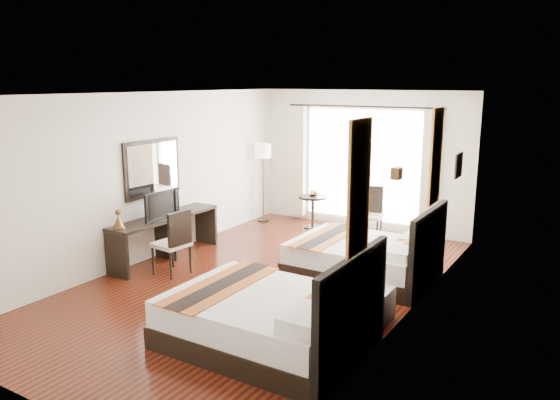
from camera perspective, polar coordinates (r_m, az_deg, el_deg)
The scene contains 29 objects.
floor at distance 8.34m, azimuth -1.99°, elevation -8.60°, with size 4.50×7.50×0.01m, color #370A0A.
ceiling at distance 7.79m, azimuth -2.14°, elevation 10.98°, with size 4.50×7.50×0.02m, color white.
wall_headboard at distance 6.98m, azimuth 13.48°, elevation -1.03°, with size 0.01×7.50×2.80m, color silver.
wall_desk at distance 9.35m, azimuth -13.61°, elevation 2.31°, with size 0.01×7.50×2.80m, color silver.
wall_window at distance 11.21m, azimuth 8.61°, elevation 4.14°, with size 4.50×0.01×2.80m, color silver.
wall_entry at distance 5.35m, azimuth -24.97°, elevation -5.99°, with size 4.50×0.01×2.80m, color silver.
window_glass at distance 11.21m, azimuth 8.56°, elevation 3.62°, with size 2.40×0.02×2.20m, color white.
sheer_curtain at distance 11.16m, azimuth 8.44°, elevation 3.58°, with size 2.30×0.02×2.10m, color white.
drape_left at distance 11.76m, azimuth 1.84°, elevation 4.06°, with size 0.35×0.14×2.35m, color #C0B695.
drape_right at distance 10.64m, azimuth 15.54°, elevation 2.74°, with size 0.35×0.14×2.35m, color #C0B695.
art_panel_near at distance 5.40m, azimuth 8.26°, elevation 1.28°, with size 0.03×0.50×1.35m, color maroon.
art_panel_far at distance 7.88m, azimuth 15.99°, elevation 4.40°, with size 0.03×0.50×1.35m, color maroon.
wall_sconce at distance 6.51m, azimuth 12.09°, elevation 2.75°, with size 0.10×0.14×0.14m, color #4F351C.
mirror_frame at distance 9.37m, azimuth -13.20°, elevation 3.28°, with size 0.04×1.25×0.95m, color black.
mirror_glass at distance 9.35m, azimuth -13.09°, elevation 3.27°, with size 0.01×1.12×0.82m, color white.
bed_near at distance 6.37m, azimuth -0.95°, elevation -12.27°, with size 2.22×1.73×1.25m.
bed_far at distance 8.56m, azimuth 9.00°, elevation -5.97°, with size 2.11×1.64×1.19m.
nightstand at distance 7.05m, azimuth 9.92°, elevation -10.83°, with size 0.37×0.46×0.44m, color black.
table_lamp at distance 6.98m, azimuth 10.16°, elevation -6.61°, with size 0.21×0.21×0.34m.
vase at distance 6.83m, azimuth 9.95°, elevation -8.45°, with size 0.14×0.14×0.14m, color black.
console_desk at distance 9.46m, azimuth -11.85°, elevation -3.85°, with size 0.50×2.20×0.76m, color black.
television at distance 9.19m, azimuth -12.59°, elevation -0.43°, with size 0.81×0.11×0.47m, color black.
bronze_figurine at distance 8.66m, azimuth -16.53°, elevation -2.09°, with size 0.18×0.18×0.27m, color #4F351C, non-canonical shape.
desk_chair at distance 8.74m, azimuth -11.17°, elevation -5.62°, with size 0.53×0.53×1.04m.
floor_lamp at distance 11.58m, azimuth -1.79°, elevation 4.64°, with size 0.34×0.34×1.68m.
side_table at distance 11.23m, azimuth 3.45°, elevation -1.26°, with size 0.58×0.58×0.67m, color black.
fruit_bowl at distance 11.19m, azimuth 3.50°, elevation 0.57°, with size 0.20×0.20×0.05m, color #4D2B1B.
window_chair at distance 10.51m, azimuth 9.27°, elevation -2.50°, with size 0.56×0.56×1.02m.
jute_rug at distance 10.82m, azimuth 6.08°, elevation -3.64°, with size 1.24×0.84×0.01m, color tan.
Camera 1 is at (4.31, -6.48, 2.98)m, focal length 35.00 mm.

